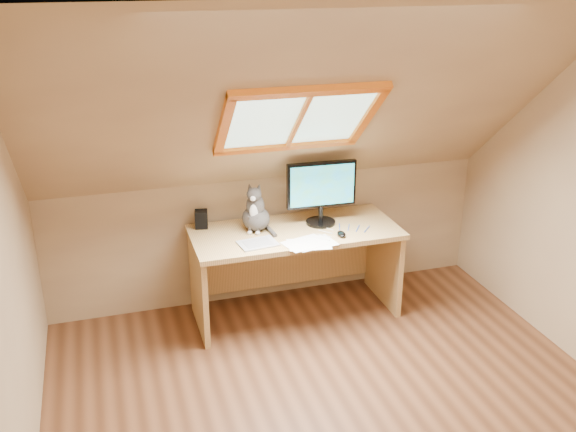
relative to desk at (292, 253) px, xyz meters
name	(u,v)px	position (x,y,z in m)	size (l,w,h in m)	color
ground	(351,430)	(-0.09, -1.45, -0.48)	(3.50, 3.50, 0.00)	brown
room_shell	(368,208)	(-0.09, -1.54, 0.95)	(3.52, 3.52, 2.41)	tan
desk	(292,253)	(0.00, 0.00, 0.00)	(1.54, 0.67, 0.70)	tan
monitor	(321,189)	(0.22, -0.01, 0.50)	(0.53, 0.22, 0.49)	black
cat	(255,213)	(-0.28, 0.02, 0.35)	(0.29, 0.31, 0.38)	#443F3C
desk_speaker	(201,219)	(-0.66, 0.18, 0.29)	(0.09, 0.09, 0.13)	black
graphics_tablet	(258,243)	(-0.33, -0.24, 0.22)	(0.27, 0.19, 0.01)	#B2B2B7
mouse	(341,234)	(0.29, -0.28, 0.24)	(0.06, 0.11, 0.03)	black
papers	(305,243)	(-0.01, -0.33, 0.22)	(0.35, 0.30, 0.01)	white
cables	(342,230)	(0.33, -0.19, 0.22)	(0.51, 0.26, 0.01)	silver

